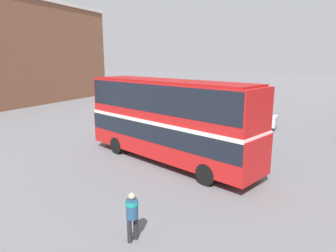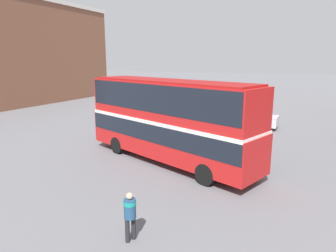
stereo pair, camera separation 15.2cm
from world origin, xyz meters
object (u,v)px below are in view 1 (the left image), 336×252
object	(u,v)px
double_decker_bus	(168,116)
pedestrian_foreground	(132,212)
parked_car_kerb_far	(250,118)
parked_car_side_street	(205,106)

from	to	relation	value
double_decker_bus	pedestrian_foreground	size ratio (longest dim) A/B	6.83
parked_car_kerb_far	parked_car_side_street	size ratio (longest dim) A/B	1.09
parked_car_kerb_far	parked_car_side_street	distance (m)	8.20
pedestrian_foreground	double_decker_bus	bearing A→B (deg)	-53.91
parked_car_kerb_far	pedestrian_foreground	bearing A→B (deg)	90.37
double_decker_bus	parked_car_kerb_far	size ratio (longest dim) A/B	2.48
pedestrian_foreground	parked_car_side_street	bearing A→B (deg)	-57.80
parked_car_side_street	parked_car_kerb_far	bearing A→B (deg)	149.82
parked_car_side_street	pedestrian_foreground	bearing A→B (deg)	116.09
pedestrian_foreground	parked_car_kerb_far	bearing A→B (deg)	-71.62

